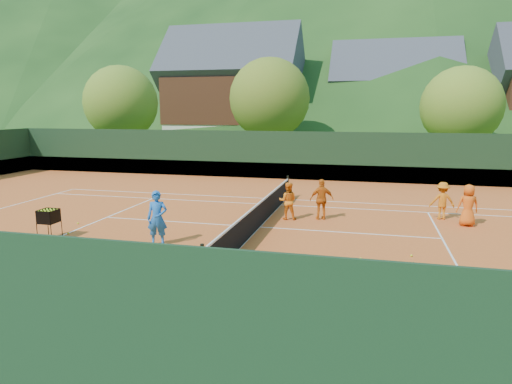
% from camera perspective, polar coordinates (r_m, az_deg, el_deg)
% --- Properties ---
extents(ground, '(400.00, 400.00, 0.00)m').
position_cam_1_polar(ground, '(17.08, 0.44, -4.47)').
color(ground, '#30531A').
rests_on(ground, ground).
extents(clay_court, '(40.00, 24.00, 0.02)m').
position_cam_1_polar(clay_court, '(17.08, 0.44, -4.44)').
color(clay_court, '#C0521F').
rests_on(clay_court, ground).
extents(coach, '(0.73, 0.57, 1.78)m').
position_cam_1_polar(coach, '(15.00, -12.24, -3.22)').
color(coach, blue).
rests_on(coach, clay_court).
extents(student_a, '(0.78, 0.64, 1.49)m').
position_cam_1_polar(student_a, '(18.16, 4.00, -1.13)').
color(student_a, orange).
rests_on(student_a, clay_court).
extents(student_b, '(1.03, 0.67, 1.63)m').
position_cam_1_polar(student_b, '(18.26, 8.22, -0.92)').
color(student_b, '#D46012').
rests_on(student_b, clay_court).
extents(student_c, '(0.84, 0.61, 1.58)m').
position_cam_1_polar(student_c, '(18.84, 24.98, -1.51)').
color(student_c, orange).
rests_on(student_c, clay_court).
extents(student_d, '(1.02, 0.65, 1.50)m').
position_cam_1_polar(student_d, '(19.60, 22.25, -1.02)').
color(student_d, orange).
rests_on(student_d, clay_court).
extents(tennis_ball_1, '(0.07, 0.07, 0.07)m').
position_cam_1_polar(tennis_ball_1, '(17.69, -27.95, -5.00)').
color(tennis_ball_1, '#CEE926').
rests_on(tennis_ball_1, clay_court).
extents(tennis_ball_2, '(0.07, 0.07, 0.07)m').
position_cam_1_polar(tennis_ball_2, '(10.33, -27.46, -15.52)').
color(tennis_ball_2, '#CEE926').
rests_on(tennis_ball_2, clay_court).
extents(tennis_ball_3, '(0.07, 0.07, 0.07)m').
position_cam_1_polar(tennis_ball_3, '(13.13, -18.45, -9.37)').
color(tennis_ball_3, '#CEE926').
rests_on(tennis_ball_3, clay_court).
extents(tennis_ball_4, '(0.07, 0.07, 0.07)m').
position_cam_1_polar(tennis_ball_4, '(15.72, -17.36, -6.05)').
color(tennis_ball_4, '#CEE926').
rests_on(tennis_ball_4, clay_court).
extents(tennis_ball_5, '(0.07, 0.07, 0.07)m').
position_cam_1_polar(tennis_ball_5, '(14.25, -20.78, -7.96)').
color(tennis_ball_5, '#CEE926').
rests_on(tennis_ball_5, clay_court).
extents(tennis_ball_6, '(0.07, 0.07, 0.07)m').
position_cam_1_polar(tennis_ball_6, '(12.20, 25.17, -11.36)').
color(tennis_ball_6, '#CEE926').
rests_on(tennis_ball_6, clay_court).
extents(tennis_ball_7, '(0.07, 0.07, 0.07)m').
position_cam_1_polar(tennis_ball_7, '(11.22, 8.12, -12.35)').
color(tennis_ball_7, '#CEE926').
rests_on(tennis_ball_7, clay_court).
extents(tennis_ball_8, '(0.07, 0.07, 0.07)m').
position_cam_1_polar(tennis_ball_8, '(12.00, 21.74, -11.46)').
color(tennis_ball_8, '#CEE926').
rests_on(tennis_ball_8, clay_court).
extents(tennis_ball_9, '(0.07, 0.07, 0.07)m').
position_cam_1_polar(tennis_ball_9, '(12.24, -2.19, -10.27)').
color(tennis_ball_9, '#CEE926').
rests_on(tennis_ball_9, clay_court).
extents(tennis_ball_10, '(0.07, 0.07, 0.07)m').
position_cam_1_polar(tennis_ball_10, '(13.80, 12.94, -8.12)').
color(tennis_ball_10, '#CEE926').
rests_on(tennis_ball_10, clay_court).
extents(tennis_ball_11, '(0.07, 0.07, 0.07)m').
position_cam_1_polar(tennis_ball_11, '(14.49, 18.85, -7.53)').
color(tennis_ball_11, '#CEE926').
rests_on(tennis_ball_11, clay_court).
extents(tennis_ball_12, '(0.07, 0.07, 0.07)m').
position_cam_1_polar(tennis_ball_12, '(8.98, 14.82, -18.69)').
color(tennis_ball_12, '#CEE926').
rests_on(tennis_ball_12, clay_court).
extents(tennis_ball_13, '(0.07, 0.07, 0.07)m').
position_cam_1_polar(tennis_ball_13, '(18.79, -21.38, -3.65)').
color(tennis_ball_13, '#CEE926').
rests_on(tennis_ball_13, clay_court).
extents(tennis_ball_15, '(0.07, 0.07, 0.07)m').
position_cam_1_polar(tennis_ball_15, '(17.42, -22.43, -4.79)').
color(tennis_ball_15, '#CEE926').
rests_on(tennis_ball_15, clay_court).
extents(tennis_ball_16, '(0.07, 0.07, 0.07)m').
position_cam_1_polar(tennis_ball_16, '(18.50, -29.26, -4.48)').
color(tennis_ball_16, '#CEE926').
rests_on(tennis_ball_16, clay_court).
extents(tennis_ball_17, '(0.07, 0.07, 0.07)m').
position_cam_1_polar(tennis_ball_17, '(13.35, 17.38, -8.97)').
color(tennis_ball_17, '#CEE926').
rests_on(tennis_ball_17, clay_court).
extents(tennis_ball_21, '(0.07, 0.07, 0.07)m').
position_cam_1_polar(tennis_ball_21, '(15.17, -27.64, -7.38)').
color(tennis_ball_21, '#CEE926').
rests_on(tennis_ball_21, clay_court).
extents(tennis_ball_22, '(0.07, 0.07, 0.07)m').
position_cam_1_polar(tennis_ball_22, '(13.01, 11.67, -9.22)').
color(tennis_ball_22, '#CEE926').
rests_on(tennis_ball_22, clay_court).
extents(tennis_ball_23, '(0.07, 0.07, 0.07)m').
position_cam_1_polar(tennis_ball_23, '(11.44, 3.43, -11.79)').
color(tennis_ball_23, '#CEE926').
rests_on(tennis_ball_23, clay_court).
extents(tennis_ball_24, '(0.07, 0.07, 0.07)m').
position_cam_1_polar(tennis_ball_24, '(17.07, -28.80, -5.60)').
color(tennis_ball_24, '#CEE926').
rests_on(tennis_ball_24, clay_court).
extents(tennis_ball_27, '(0.07, 0.07, 0.07)m').
position_cam_1_polar(tennis_ball_27, '(15.69, -17.03, -6.07)').
color(tennis_ball_27, '#CEE926').
rests_on(tennis_ball_27, clay_court).
extents(court_lines, '(23.83, 11.03, 0.00)m').
position_cam_1_polar(court_lines, '(17.07, 0.44, -4.39)').
color(court_lines, white).
rests_on(court_lines, clay_court).
extents(tennis_net, '(0.10, 12.07, 1.10)m').
position_cam_1_polar(tennis_net, '(16.95, 0.44, -2.77)').
color(tennis_net, black).
rests_on(tennis_net, clay_court).
extents(perimeter_fence, '(40.40, 24.24, 3.00)m').
position_cam_1_polar(perimeter_fence, '(16.80, 0.44, -0.28)').
color(perimeter_fence, black).
rests_on(perimeter_fence, clay_court).
extents(ball_hopper, '(0.57, 0.57, 1.00)m').
position_cam_1_polar(ball_hopper, '(16.97, -24.51, -2.85)').
color(ball_hopper, black).
rests_on(ball_hopper, clay_court).
extents(chalet_left, '(13.80, 9.93, 12.92)m').
position_cam_1_polar(chalet_left, '(48.11, -2.83, 11.83)').
color(chalet_left, beige).
rests_on(chalet_left, ground).
extents(chalet_mid, '(12.65, 8.82, 11.45)m').
position_cam_1_polar(chalet_mid, '(50.10, 16.72, 10.60)').
color(chalet_mid, beige).
rests_on(chalet_mid, ground).
extents(tree_a, '(6.00, 6.00, 7.88)m').
position_cam_1_polar(tree_a, '(39.43, -16.56, 10.63)').
color(tree_a, '#3B2617').
rests_on(tree_a, ground).
extents(tree_b, '(6.40, 6.40, 8.40)m').
position_cam_1_polar(tree_b, '(36.91, 1.71, 11.60)').
color(tree_b, '#3C2718').
rests_on(tree_b, ground).
extents(tree_c, '(5.60, 5.60, 7.35)m').
position_cam_1_polar(tree_c, '(35.59, 24.28, 9.71)').
color(tree_c, '#402719').
rests_on(tree_c, ground).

